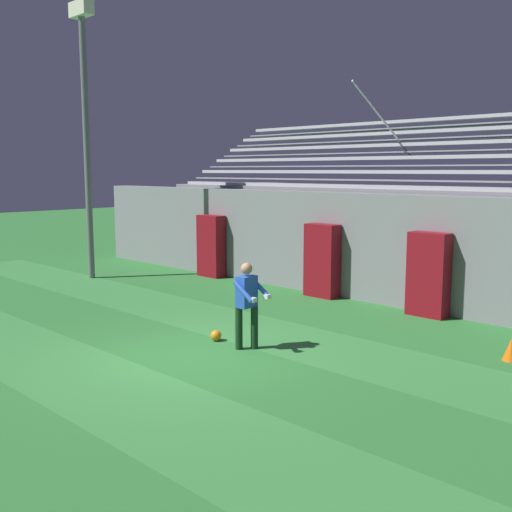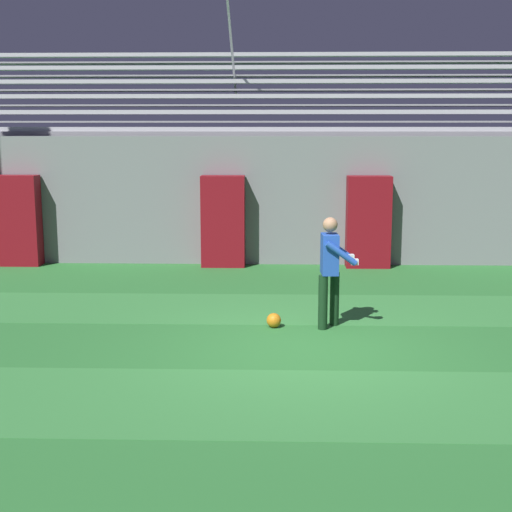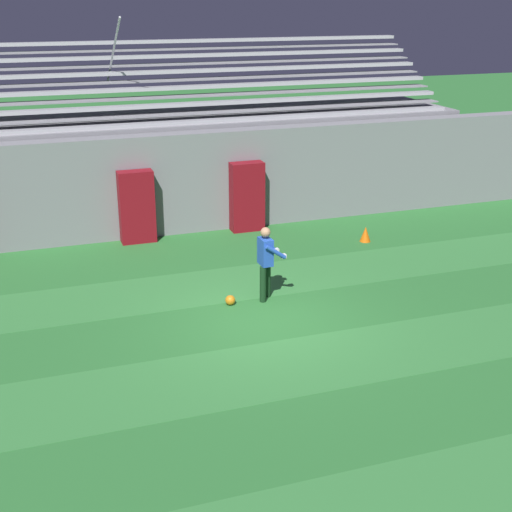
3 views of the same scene
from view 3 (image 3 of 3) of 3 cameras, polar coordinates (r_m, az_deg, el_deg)
ground_plane at (r=14.75m, az=0.83°, el=-5.33°), size 80.00×80.00×0.00m
turf_stripe_near at (r=10.17m, az=13.06°, el=-19.09°), size 28.00×2.06×0.01m
turf_stripe_mid at (r=13.19m, az=3.63°, el=-8.64°), size 28.00×2.06×0.01m
turf_stripe_far at (r=16.68m, az=-1.78°, el=-2.19°), size 28.00×2.06×0.01m
back_wall at (r=20.16m, az=-5.47°, el=5.88°), size 24.00×0.60×2.80m
padding_pillar_gate_left at (r=19.45m, az=-9.52°, el=3.89°), size 0.94×0.44×1.97m
padding_pillar_gate_right at (r=20.17m, az=-0.72°, el=4.76°), size 0.94×0.44×1.97m
bleacher_stand at (r=22.69m, az=-7.13°, el=7.72°), size 18.00×4.75×5.83m
goalkeeper at (r=15.49m, az=0.81°, el=-0.21°), size 0.57×0.59×1.67m
soccer_ball at (r=15.52m, az=-2.07°, el=-3.55°), size 0.22×0.22×0.22m
traffic_cone at (r=19.66m, az=8.75°, el=1.75°), size 0.30×0.30×0.42m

